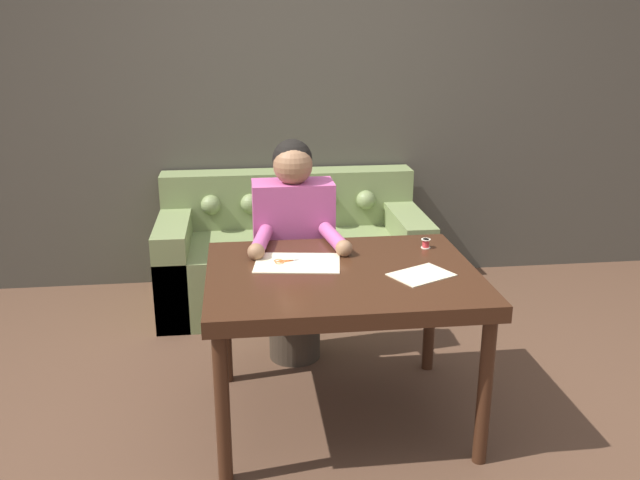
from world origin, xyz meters
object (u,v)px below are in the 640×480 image
(thread_spool, at_px, (426,244))
(dining_table, at_px, (342,287))
(couch, at_px, (292,256))
(scissors, at_px, (288,261))
(person, at_px, (294,252))

(thread_spool, bearing_deg, dining_table, -149.96)
(dining_table, relative_size, couch, 0.70)
(thread_spool, bearing_deg, couch, 115.04)
(scissors, distance_m, thread_spool, 0.69)
(person, height_order, thread_spool, person)
(couch, bearing_deg, person, -93.72)
(scissors, bearing_deg, couch, 84.69)
(scissors, relative_size, thread_spool, 4.42)
(dining_table, height_order, thread_spool, thread_spool)
(dining_table, bearing_deg, person, 104.66)
(couch, relative_size, scissors, 8.50)
(dining_table, xyz_separation_m, person, (-0.16, 0.62, -0.04))
(couch, relative_size, thread_spool, 37.61)
(scissors, height_order, thread_spool, thread_spool)
(scissors, bearing_deg, person, 81.93)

